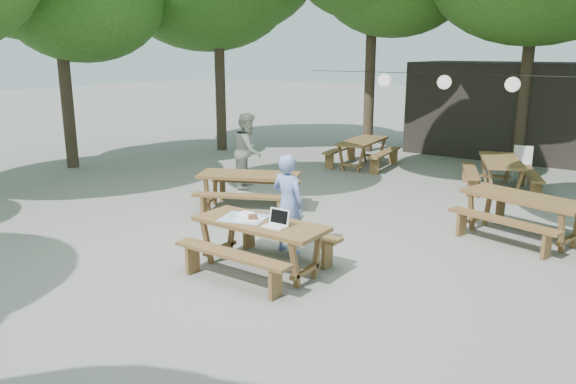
# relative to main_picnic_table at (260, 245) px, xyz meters

# --- Properties ---
(ground) EXTENTS (80.00, 80.00, 0.00)m
(ground) POSITION_rel_main_picnic_table_xyz_m (0.11, 1.43, -0.39)
(ground) COLOR slate
(ground) RESTS_ON ground
(pavilion) EXTENTS (6.00, 3.00, 2.80)m
(pavilion) POSITION_rel_main_picnic_table_xyz_m (0.61, 11.93, 1.01)
(pavilion) COLOR black
(pavilion) RESTS_ON ground
(main_picnic_table) EXTENTS (2.00, 1.58, 0.75)m
(main_picnic_table) POSITION_rel_main_picnic_table_xyz_m (0.00, 0.00, 0.00)
(main_picnic_table) COLOR #4C371B
(main_picnic_table) RESTS_ON ground
(picnic_table_nw) EXTENTS (2.39, 2.24, 0.75)m
(picnic_table_nw) POSITION_rel_main_picnic_table_xyz_m (-2.19, 2.43, 0.00)
(picnic_table_nw) COLOR #4C371B
(picnic_table_nw) RESTS_ON ground
(picnic_table_ne) EXTENTS (2.23, 2.00, 0.75)m
(picnic_table_ne) POSITION_rel_main_picnic_table_xyz_m (2.78, 3.74, 0.00)
(picnic_table_ne) COLOR #4C371B
(picnic_table_ne) RESTS_ON ground
(picnic_table_far_w) EXTENTS (1.77, 2.07, 0.75)m
(picnic_table_far_w) POSITION_rel_main_picnic_table_xyz_m (-2.36, 7.61, 0.00)
(picnic_table_far_w) COLOR #4C371B
(picnic_table_far_w) RESTS_ON ground
(picnic_table_far_e) EXTENTS (2.17, 2.35, 0.75)m
(picnic_table_far_e) POSITION_rel_main_picnic_table_xyz_m (1.55, 6.94, 0.00)
(picnic_table_far_e) COLOR #4C371B
(picnic_table_far_e) RESTS_ON ground
(woman) EXTENTS (0.61, 0.42, 1.60)m
(woman) POSITION_rel_main_picnic_table_xyz_m (-0.12, 0.88, 0.41)
(woman) COLOR #7188CE
(woman) RESTS_ON ground
(second_person) EXTENTS (0.98, 1.06, 1.76)m
(second_person) POSITION_rel_main_picnic_table_xyz_m (-3.43, 3.93, 0.49)
(second_person) COLOR silver
(second_person) RESTS_ON ground
(plastic_chair) EXTENTS (0.46, 0.46, 0.90)m
(plastic_chair) POSITION_rel_main_picnic_table_xyz_m (1.73, 8.06, -0.13)
(plastic_chair) COLOR silver
(plastic_chair) RESTS_ON ground
(laptop) EXTENTS (0.34, 0.27, 0.24)m
(laptop) POSITION_rel_main_picnic_table_xyz_m (0.32, -0.03, 0.42)
(laptop) COLOR white
(laptop) RESTS_ON main_picnic_table
(tabletop_clutter) EXTENTS (0.78, 0.71, 0.08)m
(tabletop_clutter) POSITION_rel_main_picnic_table_xyz_m (-0.27, 0.01, 0.37)
(tabletop_clutter) COLOR #3770BC
(tabletop_clutter) RESTS_ON main_picnic_table
(paper_lanterns) EXTENTS (9.00, 0.34, 0.38)m
(paper_lanterns) POSITION_rel_main_picnic_table_xyz_m (-0.08, 7.43, 2.02)
(paper_lanterns) COLOR black
(paper_lanterns) RESTS_ON ground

